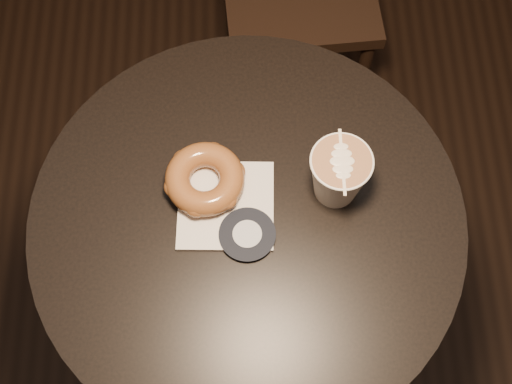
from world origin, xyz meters
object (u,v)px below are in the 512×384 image
cafe_table (248,257)px  latte_cup (338,176)px  doughnut (205,179)px  pastry_bag (226,205)px

cafe_table → latte_cup: latte_cup is taller
cafe_table → doughnut: 0.24m
latte_cup → pastry_bag: bearing=-171.9°
pastry_bag → latte_cup: latte_cup is taller
cafe_table → latte_cup: 0.29m
latte_cup → doughnut: bearing=177.0°
latte_cup → cafe_table: bearing=-162.0°
pastry_bag → latte_cup: (0.18, 0.03, 0.05)m
doughnut → latte_cup: (0.21, -0.01, 0.03)m
cafe_table → doughnut: bearing=138.8°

